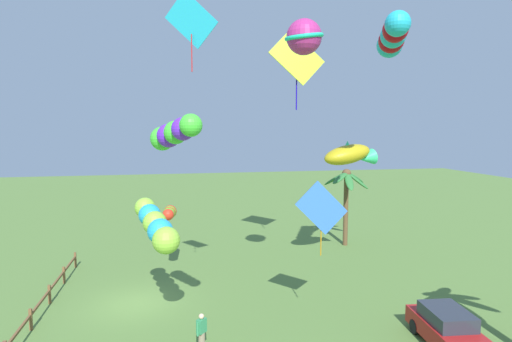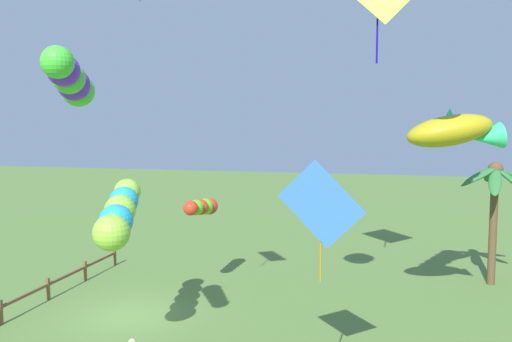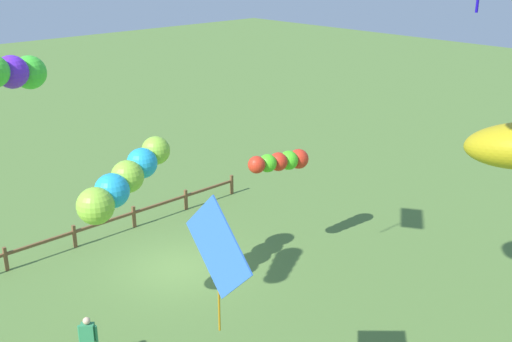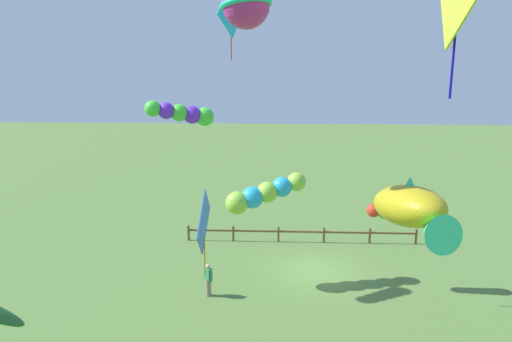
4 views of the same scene
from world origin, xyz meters
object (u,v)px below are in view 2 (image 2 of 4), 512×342
object	(u,v)px
kite_diamond_7	(321,206)
kite_tube_8	(119,213)
palm_tree_0	(495,190)
kite_tube_1	(202,207)
kite_tube_6	(70,79)
kite_fish_4	(455,131)

from	to	relation	value
kite_diamond_7	kite_tube_8	world-z (taller)	kite_diamond_7
palm_tree_0	kite_tube_1	size ratio (longest dim) A/B	2.02
kite_tube_8	kite_tube_6	bearing A→B (deg)	12.57
palm_tree_0	kite_tube_6	distance (m)	19.15
kite_diamond_7	kite_tube_1	bearing A→B (deg)	-142.86
kite_tube_1	kite_fish_4	distance (m)	10.94
kite_tube_1	kite_diamond_7	distance (m)	10.49
kite_tube_1	kite_tube_8	xyz separation A→B (m)	(6.41, -0.47, 0.79)
kite_tube_6	kite_diamond_7	bearing A→B (deg)	106.72
palm_tree_0	kite_diamond_7	world-z (taller)	kite_diamond_7
palm_tree_0	kite_fish_4	bearing A→B (deg)	-22.32
kite_fish_4	palm_tree_0	bearing A→B (deg)	157.68
kite_tube_1	kite_tube_6	xyz separation A→B (m)	(10.05, 0.34, 4.73)
kite_tube_6	kite_tube_1	bearing A→B (deg)	-178.07
kite_tube_1	kite_fish_4	xyz separation A→B (m)	(2.33, 10.13, 3.41)
palm_tree_0	kite_tube_1	bearing A→B (deg)	-72.61
kite_fish_4	kite_tube_1	bearing A→B (deg)	-102.93
kite_tube_6	palm_tree_0	bearing A→B (deg)	138.58
kite_fish_4	kite_diamond_7	world-z (taller)	kite_fish_4
kite_fish_4	kite_tube_6	size ratio (longest dim) A/B	1.20
kite_tube_1	kite_fish_4	world-z (taller)	kite_fish_4
kite_fish_4	kite_tube_8	size ratio (longest dim) A/B	0.92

